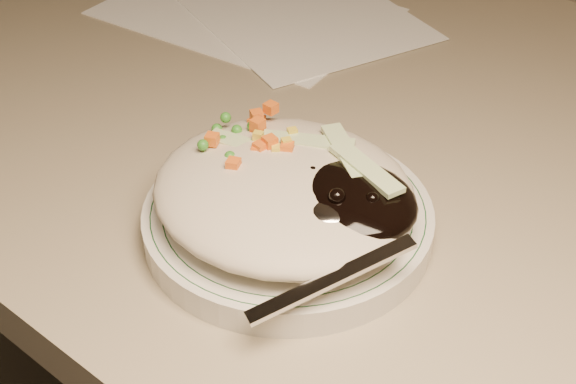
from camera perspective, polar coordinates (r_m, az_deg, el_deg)
The scene contains 5 objects.
desk at distance 0.80m, azimuth 14.14°, elevation -10.77°, with size 1.40×0.70×0.74m.
plate at distance 0.59m, azimuth 0.00°, elevation -2.01°, with size 0.21×0.21×0.02m, color silver.
plate_rim at distance 0.58m, azimuth 0.00°, elevation -1.25°, with size 0.20×0.20×0.00m.
meal at distance 0.56m, azimuth 0.28°, elevation 0.25°, with size 0.21×0.19×0.05m.
papers at distance 0.92m, azimuth -1.37°, elevation 12.88°, with size 0.37×0.31×0.00m.
Camera 1 is at (0.18, 0.86, 1.12)m, focal length 50.00 mm.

